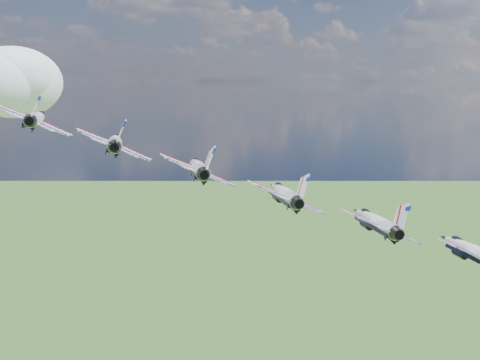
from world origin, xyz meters
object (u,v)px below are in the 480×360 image
jet_3 (284,193)px  jet_5 (470,250)px  jet_2 (197,167)px  jet_4 (374,221)px  jet_1 (115,142)px  jet_0 (37,118)px

jet_3 → jet_5: 24.60m
jet_2 → jet_4: jet_2 is taller
jet_2 → jet_1: bearing=156.8°
jet_2 → jet_3: bearing=-23.2°
jet_4 → jet_5: size_ratio=1.00×
jet_4 → jet_5: (9.03, -7.72, -3.17)m
jet_5 → jet_3: bearing=156.8°
jet_1 → jet_5: (36.14, -30.87, -12.69)m
jet_1 → jet_5: size_ratio=1.00×
jet_0 → jet_1: 12.30m
jet_0 → jet_1: size_ratio=1.00×
jet_5 → jet_0: bearing=156.8°
jet_2 → jet_3: 12.30m
jet_2 → jet_3: (9.03, -7.72, -3.17)m
jet_4 → jet_5: 12.30m
jet_3 → jet_5: (18.07, -15.43, -6.35)m
jet_3 → jet_2: bearing=156.8°
jet_0 → jet_3: bearing=-23.2°
jet_0 → jet_2: jet_0 is taller
jet_0 → jet_1: bearing=-23.2°
jet_3 → jet_4: bearing=-23.2°
jet_1 → jet_5: bearing=-23.2°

